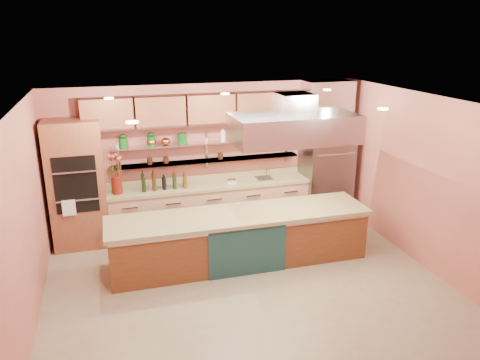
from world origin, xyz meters
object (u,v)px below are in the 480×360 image
object	(u,v)px
kitchen_scale	(231,180)
refrigerator	(326,169)
island	(240,238)
green_canister	(182,138)
flower_vase	(117,185)
copper_kettle	(166,141)

from	to	relation	value
kitchen_scale	refrigerator	bearing A→B (deg)	11.54
island	green_canister	world-z (taller)	green_canister
kitchen_scale	flower_vase	bearing A→B (deg)	-168.18
refrigerator	green_canister	distance (m)	2.98
refrigerator	island	size ratio (longest dim) A/B	0.50
island	kitchen_scale	distance (m)	1.55
refrigerator	kitchen_scale	xyz separation A→B (m)	(-1.99, 0.01, -0.07)
island	copper_kettle	size ratio (longest dim) A/B	25.24
copper_kettle	green_canister	world-z (taller)	green_canister
flower_vase	green_canister	size ratio (longest dim) A/B	1.69
green_canister	copper_kettle	bearing A→B (deg)	180.00
refrigerator	island	distance (m)	2.73
flower_vase	green_canister	distance (m)	1.46
refrigerator	kitchen_scale	distance (m)	1.99
green_canister	kitchen_scale	bearing A→B (deg)	-13.98
island	flower_vase	bearing A→B (deg)	143.20
kitchen_scale	copper_kettle	world-z (taller)	copper_kettle
kitchen_scale	green_canister	xyz separation A→B (m)	(-0.88, 0.22, 0.84)
copper_kettle	green_canister	size ratio (longest dim) A/B	0.84
refrigerator	green_canister	bearing A→B (deg)	175.43
flower_vase	refrigerator	bearing A→B (deg)	-0.14
kitchen_scale	copper_kettle	xyz separation A→B (m)	(-1.20, 0.22, 0.80)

